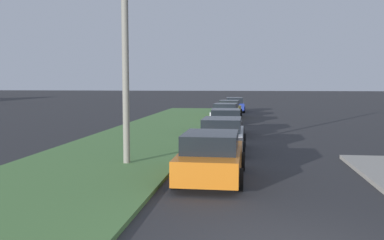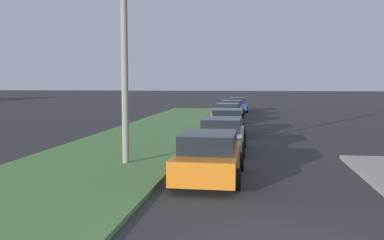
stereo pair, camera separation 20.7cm
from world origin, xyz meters
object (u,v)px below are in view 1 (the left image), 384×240
at_px(streetlight, 135,42).
at_px(parked_car_yellow, 229,109).
at_px(parked_car_orange, 211,157).
at_px(parked_car_blue, 234,105).
at_px(parked_car_black, 226,122).
at_px(parked_car_white, 226,114).
at_px(parked_car_silver, 222,135).

bearing_deg(streetlight, parked_car_yellow, -6.22).
bearing_deg(parked_car_orange, parked_car_yellow, 1.56).
relative_size(parked_car_orange, parked_car_blue, 0.98).
height_order(parked_car_black, streetlight, streetlight).
bearing_deg(parked_car_white, parked_car_silver, -174.63).
relative_size(parked_car_silver, streetlight, 0.57).
distance_m(parked_car_black, parked_car_blue, 18.98).
bearing_deg(parked_car_blue, parked_car_white, 175.47).
distance_m(parked_car_black, parked_car_yellow, 12.26).
distance_m(parked_car_orange, parked_car_black, 11.47).
distance_m(parked_car_yellow, parked_car_blue, 6.72).
bearing_deg(parked_car_blue, parked_car_black, 176.87).
bearing_deg(parked_car_orange, parked_car_white, 1.97).
height_order(parked_car_yellow, streetlight, streetlight).
height_order(parked_car_black, parked_car_blue, same).
distance_m(parked_car_white, streetlight, 17.00).
distance_m(parked_car_orange, parked_car_silver, 5.32).
relative_size(parked_car_black, streetlight, 0.58).
xyz_separation_m(parked_car_blue, streetlight, (-28.65, 2.62, 3.67)).
distance_m(parked_car_silver, streetlight, 5.83).
height_order(parked_car_orange, parked_car_yellow, same).
xyz_separation_m(parked_car_black, streetlight, (-9.67, 2.68, 3.67)).
height_order(parked_car_orange, parked_car_silver, same).
bearing_deg(parked_car_silver, parked_car_white, 2.35).
xyz_separation_m(parked_car_silver, parked_car_blue, (25.12, 0.23, 0.00)).
height_order(parked_car_orange, streetlight, streetlight).
distance_m(parked_car_silver, parked_car_black, 6.15).
xyz_separation_m(parked_car_black, parked_car_blue, (18.98, 0.06, 0.00)).
relative_size(parked_car_orange, parked_car_black, 0.99).
bearing_deg(parked_car_black, parked_car_white, 0.23).
bearing_deg(streetlight, parked_car_orange, -122.46).
height_order(parked_car_orange, parked_car_blue, same).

